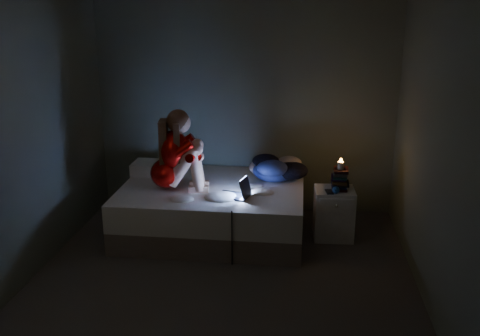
% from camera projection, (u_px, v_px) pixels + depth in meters
% --- Properties ---
extents(floor, '(3.60, 3.80, 0.02)m').
position_uv_depth(floor, '(222.00, 282.00, 4.97)').
color(floor, '#473F39').
rests_on(floor, ground).
extents(wall_back, '(3.60, 0.02, 2.60)m').
position_uv_depth(wall_back, '(245.00, 106.00, 6.39)').
color(wall_back, '#56604B').
rests_on(wall_back, ground).
extents(wall_front, '(3.60, 0.02, 2.60)m').
position_uv_depth(wall_front, '(165.00, 243.00, 2.77)').
color(wall_front, '#56604B').
rests_on(wall_front, ground).
extents(wall_left, '(0.02, 3.80, 2.60)m').
position_uv_depth(wall_left, '(23.00, 141.00, 4.78)').
color(wall_left, '#56604B').
rests_on(wall_left, ground).
extents(wall_right, '(0.02, 3.80, 2.60)m').
position_uv_depth(wall_right, '(437.00, 154.00, 4.37)').
color(wall_right, '#56604B').
rests_on(wall_right, ground).
extents(bed, '(2.00, 1.50, 0.55)m').
position_uv_depth(bed, '(213.00, 209.00, 5.96)').
color(bed, beige).
rests_on(bed, ground).
extents(pillow, '(0.48, 0.34, 0.14)m').
position_uv_depth(pillow, '(154.00, 168.00, 6.27)').
color(pillow, silver).
rests_on(pillow, bed).
extents(woman, '(0.60, 0.44, 0.89)m').
position_uv_depth(woman, '(166.00, 150.00, 5.62)').
color(woman, '#A30805').
rests_on(woman, bed).
extents(laptop, '(0.37, 0.30, 0.23)m').
position_uv_depth(laptop, '(233.00, 186.00, 5.51)').
color(laptop, black).
rests_on(laptop, bed).
extents(clothes_pile, '(0.63, 0.58, 0.31)m').
position_uv_depth(clothes_pile, '(274.00, 167.00, 6.04)').
color(clothes_pile, navy).
rests_on(clothes_pile, bed).
extents(nightstand, '(0.44, 0.40, 0.56)m').
position_uv_depth(nightstand, '(334.00, 213.00, 5.81)').
color(nightstand, beige).
rests_on(nightstand, ground).
extents(book_stack, '(0.19, 0.25, 0.23)m').
position_uv_depth(book_stack, '(340.00, 179.00, 5.70)').
color(book_stack, black).
rests_on(book_stack, nightstand).
extents(candle, '(0.07, 0.07, 0.08)m').
position_uv_depth(candle, '(341.00, 165.00, 5.66)').
color(candle, beige).
rests_on(candle, book_stack).
extents(phone, '(0.08, 0.15, 0.01)m').
position_uv_depth(phone, '(329.00, 192.00, 5.64)').
color(phone, black).
rests_on(phone, nightstand).
extents(blue_orb, '(0.08, 0.08, 0.08)m').
position_uv_depth(blue_orb, '(335.00, 190.00, 5.59)').
color(blue_orb, navy).
rests_on(blue_orb, nightstand).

